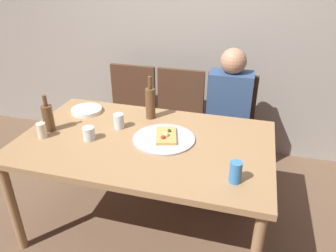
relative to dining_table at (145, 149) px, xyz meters
The scene contains 16 objects.
ground_plane 0.67m from the dining_table, ahead, with size 8.00×8.00×0.00m, color brown.
back_wall 1.49m from the dining_table, 90.00° to the left, with size 6.00×0.10×2.60m, color gray.
dining_table is the anchor object (origin of this frame).
pizza_tray 0.15m from the dining_table, 17.14° to the left, with size 0.41×0.41×0.01m, color #ADADB2.
pizza_slice_last 0.17m from the dining_table, 21.70° to the left, with size 0.19×0.25×0.05m.
wine_bottle 0.38m from the dining_table, 101.08° to the left, with size 0.07×0.07×0.32m.
beer_bottle 0.69m from the dining_table, behind, with size 0.07×0.07×0.26m.
tumbler_near 0.28m from the dining_table, 153.43° to the left, with size 0.07×0.07×0.10m, color silver.
tumbler_far 0.38m from the dining_table, 165.37° to the right, with size 0.08×0.08×0.09m, color silver.
wine_glass 0.69m from the dining_table, 167.41° to the right, with size 0.06×0.06×0.10m, color beige.
soda_can 0.69m from the dining_table, 25.55° to the right, with size 0.07×0.07×0.12m, color #337AC1.
plate_stack 0.65m from the dining_table, 153.30° to the left, with size 0.23×0.23×0.03m, color white.
chair_left 1.03m from the dining_table, 117.73° to the left, with size 0.44×0.44×0.90m.
chair_middle 0.91m from the dining_table, 89.84° to the left, with size 0.44×0.44×0.90m.
chair_right 1.03m from the dining_table, 62.43° to the left, with size 0.44×0.44×0.90m.
guest_in_sweater 0.88m from the dining_table, 57.89° to the left, with size 0.36×0.56×1.17m.
Camera 1 is at (0.64, -1.73, 1.80)m, focal length 34.49 mm.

